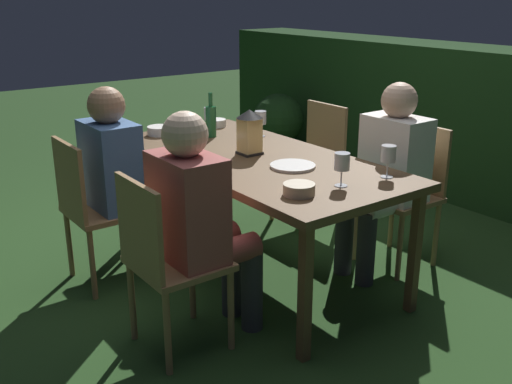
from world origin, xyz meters
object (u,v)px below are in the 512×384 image
at_px(chair_side_right_a, 314,158).
at_px(wine_glass_a, 191,137).
at_px(lantern_centerpiece, 250,129).
at_px(chair_side_left_a, 92,205).
at_px(wine_glass_c, 210,115).
at_px(person_in_blue, 122,174).
at_px(person_in_cream, 387,170).
at_px(chair_side_left_b, 165,257).
at_px(bowl_salad, 216,123).
at_px(chair_side_right_b, 407,188).
at_px(plate_a, 293,166).
at_px(wine_glass_b, 388,155).
at_px(dining_table, 256,165).
at_px(bowl_bread, 159,130).
at_px(potted_plant_by_hedge, 278,124).
at_px(wine_glass_e, 342,163).
at_px(bowl_olives, 299,189).
at_px(person_in_rust, 200,217).
at_px(wine_glass_d, 260,119).
at_px(plate_b, 181,145).
at_px(green_bottle_on_table, 211,120).

distance_m(chair_side_right_a, wine_glass_a, 1.22).
distance_m(lantern_centerpiece, wine_glass_a, 0.34).
height_order(chair_side_left_a, wine_glass_c, wine_glass_c).
bearing_deg(person_in_blue, person_in_cream, 56.35).
bearing_deg(chair_side_left_b, bowl_salad, 138.52).
distance_m(chair_side_right_b, wine_glass_a, 1.37).
height_order(person_in_cream, plate_a, person_in_cream).
xyz_separation_m(chair_side_right_b, wine_glass_b, (0.30, -0.54, 0.36)).
relative_size(wine_glass_b, bowl_salad, 1.26).
relative_size(person_in_cream, bowl_salad, 8.59).
bearing_deg(wine_glass_a, person_in_blue, -122.28).
bearing_deg(plate_a, chair_side_left_b, -81.35).
height_order(dining_table, bowl_bread, bowl_bread).
xyz_separation_m(plate_a, potted_plant_by_hedge, (-2.13, 1.60, -0.35)).
bearing_deg(wine_glass_e, bowl_olives, -95.47).
distance_m(person_in_cream, bowl_bread, 1.51).
relative_size(chair_side_left_a, potted_plant_by_hedge, 1.27).
xyz_separation_m(person_in_rust, plate_a, (-0.13, 0.68, 0.10)).
bearing_deg(bowl_bread, dining_table, 13.54).
distance_m(chair_side_left_b, wine_glass_d, 1.46).
bearing_deg(potted_plant_by_hedge, wine_glass_d, -42.17).
distance_m(dining_table, chair_side_left_b, 0.97).
distance_m(chair_side_left_b, lantern_centerpiece, 1.06).
relative_size(chair_side_left_b, bowl_salad, 6.50).
height_order(chair_side_left_a, plate_b, chair_side_left_a).
xyz_separation_m(chair_side_left_a, bowl_olives, (1.10, 0.60, 0.28)).
height_order(wine_glass_b, wine_glass_d, same).
distance_m(dining_table, wine_glass_c, 0.72).
height_order(green_bottle_on_table, wine_glass_e, green_bottle_on_table).
distance_m(wine_glass_d, potted_plant_by_hedge, 2.01).
height_order(chair_side_left_a, person_in_rust, person_in_rust).
height_order(chair_side_right_b, person_in_cream, person_in_cream).
xyz_separation_m(wine_glass_d, plate_a, (0.68, -0.29, -0.11)).
bearing_deg(wine_glass_d, person_in_blue, -93.10).
bearing_deg(person_in_cream, person_in_rust, -90.00).
bearing_deg(wine_glass_b, bowl_olives, -96.36).
bearing_deg(person_in_cream, potted_plant_by_hedge, 156.50).
bearing_deg(wine_glass_b, chair_side_right_a, 154.99).
height_order(dining_table, person_in_rust, person_in_rust).
bearing_deg(bowl_olives, wine_glass_c, 165.05).
distance_m(lantern_centerpiece, plate_a, 0.39).
bearing_deg(chair_side_left_a, dining_table, 62.93).
relative_size(chair_side_left_b, potted_plant_by_hedge, 1.27).
bearing_deg(lantern_centerpiece, plate_a, 4.13).
height_order(plate_a, bowl_olives, bowl_olives).
distance_m(bowl_olives, bowl_bread, 1.49).
distance_m(dining_table, chair_side_right_a, 0.97).
bearing_deg(chair_side_right_b, potted_plant_by_hedge, 160.81).
xyz_separation_m(chair_side_left_a, wine_glass_b, (1.16, 1.14, 0.36)).
relative_size(chair_side_left_b, wine_glass_c, 5.15).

